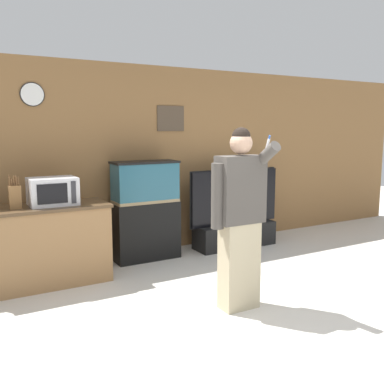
{
  "coord_description": "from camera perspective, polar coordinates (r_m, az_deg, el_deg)",
  "views": [
    {
      "loc": [
        -2.42,
        -2.52,
        1.74
      ],
      "look_at": [
        -0.14,
        1.53,
        1.05
      ],
      "focal_mm": 40.0,
      "sensor_mm": 36.0,
      "label": 1
    }
  ],
  "objects": [
    {
      "name": "tv_on_stand",
      "position": [
        6.39,
        5.72,
        -4.31
      ],
      "size": [
        1.5,
        0.4,
        1.16
      ],
      "color": "black",
      "rests_on": "ground_plane"
    },
    {
      "name": "counter_island",
      "position": [
        5.09,
        -19.22,
        -6.73
      ],
      "size": [
        1.45,
        0.61,
        0.9
      ],
      "color": "olive",
      "rests_on": "ground_plane"
    },
    {
      "name": "knife_block",
      "position": [
        4.89,
        -22.55,
        -0.51
      ],
      "size": [
        0.12,
        0.09,
        0.36
      ],
      "color": "brown",
      "rests_on": "counter_island"
    },
    {
      "name": "person_standing",
      "position": [
        4.09,
        6.32,
        -3.25
      ],
      "size": [
        0.55,
        0.42,
        1.75
      ],
      "color": "#BCAD89",
      "rests_on": "ground_plane"
    },
    {
      "name": "microwave",
      "position": [
        5.0,
        -18.08,
        0.1
      ],
      "size": [
        0.51,
        0.39,
        0.31
      ],
      "color": "silver",
      "rests_on": "counter_island"
    },
    {
      "name": "ground_plane",
      "position": [
        3.9,
        13.57,
        -18.28
      ],
      "size": [
        18.0,
        18.0,
        0.0
      ],
      "primitive_type": "plane",
      "color": "beige"
    },
    {
      "name": "wall_back_paneled",
      "position": [
        6.05,
        -5.8,
        4.25
      ],
      "size": [
        10.0,
        0.08,
        2.6
      ],
      "color": "olive",
      "rests_on": "ground_plane"
    },
    {
      "name": "aquarium_on_stand",
      "position": [
        5.73,
        -6.21,
        -2.47
      ],
      "size": [
        0.87,
        0.38,
        1.32
      ],
      "color": "black",
      "rests_on": "ground_plane"
    }
  ]
}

